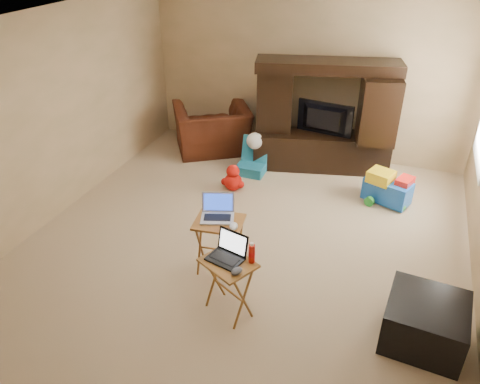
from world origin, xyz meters
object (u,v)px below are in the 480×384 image
at_px(water_bottle, 252,254).
at_px(tray_table_right, 229,287).
at_px(child_rocker, 252,157).
at_px(ottoman, 425,322).
at_px(tray_table_left, 220,246).
at_px(laptop_right, 225,249).
at_px(television, 323,120).
at_px(entertainment_center, 324,117).
at_px(recliner, 212,129).
at_px(push_toy, 388,187).
at_px(mouse_left, 234,226).
at_px(plush_toy, 233,177).
at_px(laptop_left, 217,209).
at_px(mouse_right, 237,271).

bearing_deg(water_bottle, tray_table_right, -158.20).
relative_size(child_rocker, tray_table_right, 0.87).
xyz_separation_m(ottoman, tray_table_left, (-2.10, 0.26, 0.11)).
height_order(child_rocker, tray_table_left, tray_table_left).
relative_size(tray_table_left, laptop_right, 2.02).
relative_size(television, tray_table_right, 1.37).
xyz_separation_m(entertainment_center, laptop_right, (-0.21, -3.35, -0.09)).
bearing_deg(tray_table_right, television, 114.25).
height_order(recliner, tray_table_left, recliner).
distance_m(push_toy, mouse_left, 2.61).
xyz_separation_m(push_toy, tray_table_right, (-1.24, -2.65, 0.07)).
xyz_separation_m(plush_toy, laptop_left, (0.48, -1.67, 0.57)).
bearing_deg(tray_table_left, tray_table_right, -66.93).
relative_size(entertainment_center, mouse_right, 16.24).
relative_size(tray_table_right, mouse_right, 4.92).
relative_size(television, push_toy, 1.36).
bearing_deg(mouse_right, laptop_right, 140.53).
distance_m(plush_toy, water_bottle, 2.45).
distance_m(entertainment_center, mouse_left, 2.92).
distance_m(recliner, tray_table_right, 3.72).
bearing_deg(mouse_left, child_rocker, 104.90).
height_order(television, tray_table_left, television).
bearing_deg(tray_table_right, laptop_right, -179.47).
relative_size(mouse_right, water_bottle, 0.66).
xyz_separation_m(ottoman, water_bottle, (-1.58, -0.20, 0.49)).
bearing_deg(laptop_right, television, 100.27).
height_order(push_toy, laptop_left, laptop_left).
relative_size(tray_table_right, laptop_right, 1.91).
bearing_deg(tray_table_left, mouse_right, -63.27).
xyz_separation_m(television, tray_table_right, (-0.17, -3.32, -0.49)).
xyz_separation_m(child_rocker, laptop_left, (0.40, -2.24, 0.50)).
xyz_separation_m(entertainment_center, water_bottle, (0.03, -3.29, -0.12)).
relative_size(entertainment_center, plush_toy, 5.16).
bearing_deg(push_toy, tray_table_left, -106.00).
distance_m(television, child_rocker, 1.17).
bearing_deg(mouse_left, laptop_left, 155.56).
bearing_deg(child_rocker, mouse_right, -74.08).
height_order(child_rocker, mouse_left, mouse_left).
relative_size(child_rocker, mouse_right, 4.30).
bearing_deg(push_toy, water_bottle, -91.55).
distance_m(plush_toy, ottoman, 3.26).
xyz_separation_m(entertainment_center, ottoman, (1.61, -3.09, -0.61)).
xyz_separation_m(tray_table_left, mouse_right, (0.45, -0.66, 0.31)).
relative_size(push_toy, tray_table_right, 1.01).
relative_size(entertainment_center, ottoman, 2.96).
bearing_deg(laptop_left, push_toy, 34.15).
bearing_deg(water_bottle, television, 90.62).
relative_size(recliner, mouse_right, 9.34).
relative_size(laptop_right, mouse_left, 2.43).
height_order(entertainment_center, mouse_right, entertainment_center).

